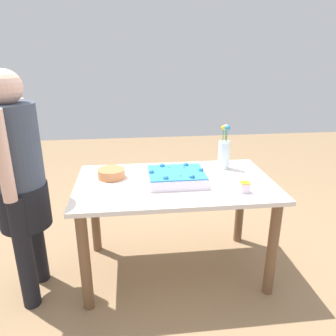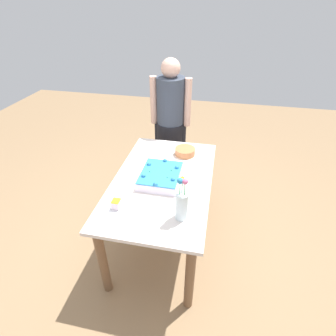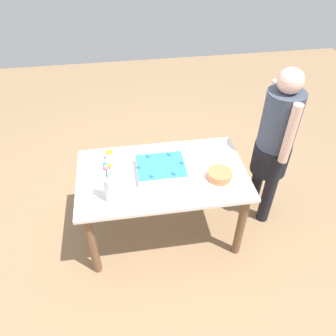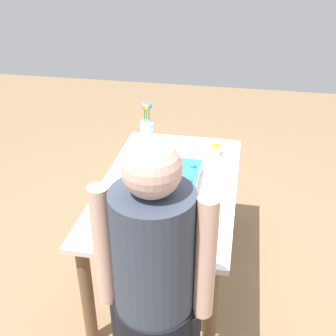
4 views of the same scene
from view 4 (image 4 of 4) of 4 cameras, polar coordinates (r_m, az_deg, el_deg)
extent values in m
plane|color=#8D6E4D|center=(2.97, 0.08, -14.08)|extent=(8.00, 8.00, 0.00)
cube|color=silver|center=(2.54, 0.09, -2.44)|extent=(1.36, 0.81, 0.03)
cylinder|color=brown|center=(3.29, -3.63, -1.71)|extent=(0.07, 0.07, 0.69)
cylinder|color=brown|center=(2.39, -10.87, -16.70)|extent=(0.07, 0.07, 0.69)
cylinder|color=brown|center=(3.21, 7.87, -2.82)|extent=(0.07, 0.07, 0.69)
cylinder|color=brown|center=(2.28, 5.75, -19.13)|extent=(0.07, 0.07, 0.69)
cube|color=white|center=(2.52, 0.43, -1.43)|extent=(0.39, 0.32, 0.07)
cube|color=#2F82BF|center=(2.50, 0.44, -0.66)|extent=(0.38, 0.32, 0.01)
sphere|color=#2F82BF|center=(2.35, -0.31, -2.56)|extent=(0.04, 0.04, 0.04)
sphere|color=#2F82BF|center=(2.40, 2.90, -1.77)|extent=(0.04, 0.04, 0.04)
sphere|color=#2F82BF|center=(2.55, 3.45, 0.21)|extent=(0.04, 0.04, 0.04)
sphere|color=#2F82BF|center=(2.64, 1.10, 1.35)|extent=(0.04, 0.04, 0.04)
sphere|color=#2F82BF|center=(2.59, -1.85, 0.70)|extent=(0.04, 0.04, 0.04)
sphere|color=#2F82BF|center=(2.44, -2.71, -1.22)|extent=(0.04, 0.04, 0.04)
cone|color=#2D8438|center=(2.56, -0.86, 0.31)|extent=(0.02, 0.02, 0.02)
cone|color=#2D8438|center=(2.49, 2.48, -0.55)|extent=(0.02, 0.02, 0.02)
cone|color=#2D8438|center=(2.47, -1.60, -0.80)|extent=(0.02, 0.02, 0.02)
cylinder|color=white|center=(2.86, 6.48, 1.72)|extent=(0.21, 0.21, 0.01)
cube|color=white|center=(2.84, 6.52, 2.35)|extent=(0.06, 0.06, 0.06)
cube|color=gold|center=(2.83, 6.56, 2.97)|extent=(0.06, 0.06, 0.01)
cube|color=silver|center=(2.13, 2.19, -9.15)|extent=(0.07, 0.23, 0.00)
cylinder|color=white|center=(2.87, -2.86, 4.29)|extent=(0.09, 0.09, 0.21)
cylinder|color=#2D8438|center=(2.79, -2.93, 7.12)|extent=(0.01, 0.01, 0.11)
sphere|color=gold|center=(2.77, -2.95, 8.16)|extent=(0.03, 0.03, 0.03)
cylinder|color=#2D8438|center=(2.81, -2.59, 7.30)|extent=(0.01, 0.01, 0.11)
sphere|color=teal|center=(2.79, -2.62, 8.34)|extent=(0.04, 0.04, 0.04)
cylinder|color=#2D8438|center=(2.82, -3.22, 7.34)|extent=(0.01, 0.01, 0.11)
sphere|color=pink|center=(2.80, -3.25, 8.38)|extent=(0.04, 0.04, 0.04)
cylinder|color=#C07545|center=(2.18, -5.28, -7.11)|extent=(0.19, 0.19, 0.06)
cylinder|color=black|center=(1.82, -1.76, -20.56)|extent=(0.31, 0.32, 0.28)
cylinder|color=#394251|center=(1.54, -1.98, -11.50)|extent=(0.30, 0.30, 0.52)
sphere|color=beige|center=(1.34, -2.23, -0.15)|extent=(0.20, 0.20, 0.20)
cylinder|color=beige|center=(1.52, 5.11, -12.32)|extent=(0.08, 0.08, 0.52)
cylinder|color=beige|center=(1.59, -8.74, -10.55)|extent=(0.08, 0.08, 0.52)
camera|label=1|loc=(2.53, 52.78, 7.35)|focal=35.00mm
camera|label=2|loc=(3.91, -1.23, 29.25)|focal=28.00mm
camera|label=3|loc=(3.36, -40.38, 31.17)|focal=35.00mm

